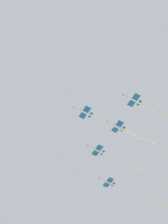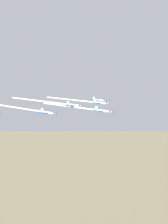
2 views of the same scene
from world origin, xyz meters
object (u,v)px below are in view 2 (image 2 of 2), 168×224
at_px(jet_port_inner, 82,101).
at_px(jet_starboard_inner, 25,109).
at_px(jet_starboard_outer, 99,100).
at_px(jet_lead, 83,108).
at_px(jet_port_outer, 50,102).

distance_m(jet_port_inner, jet_starboard_inner, 40.06).
relative_size(jet_starboard_inner, jet_starboard_outer, 5.39).
xyz_separation_m(jet_port_inner, jet_starboard_outer, (19.18, 6.81, -1.27)).
distance_m(jet_lead, jet_starboard_outer, 47.03).
relative_size(jet_starboard_inner, jet_port_outer, 0.98).
bearing_deg(jet_port_outer, jet_lead, 90.00).
bearing_deg(jet_port_outer, jet_starboard_outer, 176.44).
height_order(jet_lead, jet_port_outer, jet_port_outer).
height_order(jet_starboard_inner, jet_starboard_outer, jet_starboard_outer).
bearing_deg(jet_starboard_outer, jet_starboard_inner, 0.09).
distance_m(jet_lead, jet_port_inner, 28.79).
bearing_deg(jet_port_inner, jet_starboard_outer, -167.86).
height_order(jet_port_inner, jet_port_outer, jet_port_outer).
distance_m(jet_starboard_inner, jet_port_outer, 20.16).
bearing_deg(jet_starboard_outer, jet_port_inner, 12.14).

